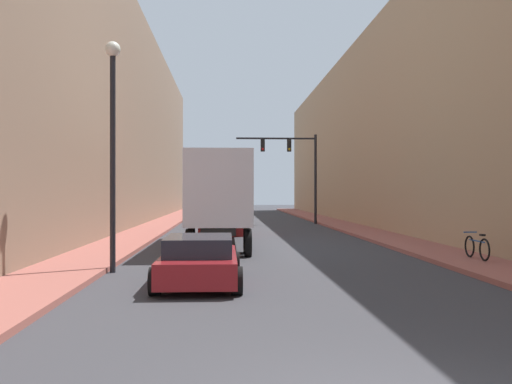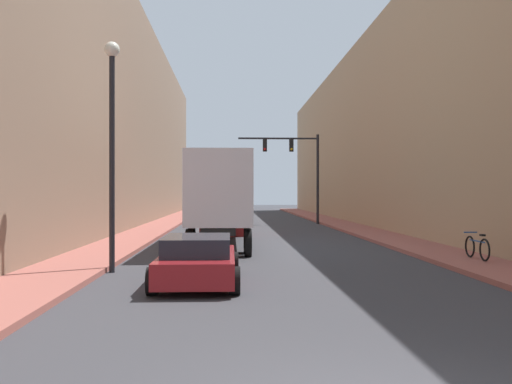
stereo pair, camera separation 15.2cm
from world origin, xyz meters
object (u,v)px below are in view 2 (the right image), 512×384
traffic_signal_gantry (299,163)px  street_lamp (112,124)px  parked_bicycle (477,248)px  semi_truck (221,195)px  sedan_car (198,260)px

traffic_signal_gantry → street_lamp: bearing=-108.7°
parked_bicycle → semi_truck: bearing=138.0°
semi_truck → traffic_signal_gantry: traffic_signal_gantry is taller
street_lamp → parked_bicycle: bearing=7.3°
semi_truck → parked_bicycle: bearing=-42.0°
traffic_signal_gantry → street_lamp: 26.31m
sedan_car → traffic_signal_gantry: (5.85, 27.07, 3.91)m
sedan_car → traffic_signal_gantry: bearing=77.8°
sedan_car → parked_bicycle: bearing=22.3°
sedan_car → street_lamp: size_ratio=0.68×
sedan_car → parked_bicycle: size_ratio=2.47×
sedan_car → street_lamp: street_lamp is taller
traffic_signal_gantry → parked_bicycle: traffic_signal_gantry is taller
street_lamp → traffic_signal_gantry: bearing=71.3°
semi_truck → traffic_signal_gantry: size_ratio=1.94×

